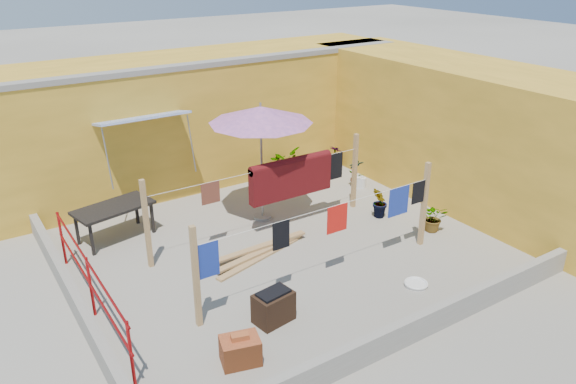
# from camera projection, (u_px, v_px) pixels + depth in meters

# --- Properties ---
(ground) EXTENTS (80.00, 80.00, 0.00)m
(ground) POSITION_uv_depth(u_px,v_px,m) (282.00, 248.00, 11.47)
(ground) COLOR #9E998E
(ground) RESTS_ON ground
(wall_back) EXTENTS (11.00, 3.27, 3.21)m
(wall_back) POSITION_uv_depth(u_px,v_px,m) (202.00, 116.00, 14.69)
(wall_back) COLOR gold
(wall_back) RESTS_ON ground
(wall_right) EXTENTS (2.40, 9.00, 3.20)m
(wall_right) POSITION_uv_depth(u_px,v_px,m) (465.00, 132.00, 13.44)
(wall_right) COLOR gold
(wall_right) RESTS_ON ground
(parapet_front) EXTENTS (8.30, 0.16, 0.44)m
(parapet_front) POSITION_uv_depth(u_px,v_px,m) (407.00, 331.00, 8.63)
(parapet_front) COLOR gray
(parapet_front) RESTS_ON ground
(parapet_left) EXTENTS (0.16, 7.30, 0.44)m
(parapet_left) POSITION_uv_depth(u_px,v_px,m) (76.00, 302.00, 9.34)
(parapet_left) COLOR gray
(parapet_left) RESTS_ON ground
(red_railing) EXTENTS (0.05, 4.20, 1.10)m
(red_railing) POSITION_uv_depth(u_px,v_px,m) (89.00, 278.00, 9.10)
(red_railing) COLOR #A61013
(red_railing) RESTS_ON ground
(clothesline_rig) EXTENTS (5.09, 2.35, 1.80)m
(clothesline_rig) POSITION_uv_depth(u_px,v_px,m) (293.00, 185.00, 11.76)
(clothesline_rig) COLOR tan
(clothesline_rig) RESTS_ON ground
(patio_umbrella) EXTENTS (2.88, 2.88, 2.68)m
(patio_umbrella) POSITION_uv_depth(u_px,v_px,m) (261.00, 115.00, 11.81)
(patio_umbrella) COLOR gray
(patio_umbrella) RESTS_ON ground
(outdoor_table) EXTENTS (1.72, 1.10, 0.74)m
(outdoor_table) POSITION_uv_depth(u_px,v_px,m) (113.00, 209.00, 11.61)
(outdoor_table) COLOR black
(outdoor_table) RESTS_ON ground
(brick_stack) EXTENTS (0.66, 0.55, 0.50)m
(brick_stack) POSITION_uv_depth(u_px,v_px,m) (240.00, 350.00, 8.23)
(brick_stack) COLOR #AC5127
(brick_stack) RESTS_ON ground
(lumber_pile) EXTENTS (2.31, 0.75, 0.14)m
(lumber_pile) POSITION_uv_depth(u_px,v_px,m) (260.00, 252.00, 11.18)
(lumber_pile) COLOR tan
(lumber_pile) RESTS_ON ground
(brazier) EXTENTS (0.68, 0.51, 0.56)m
(brazier) POSITION_uv_depth(u_px,v_px,m) (273.00, 307.00, 9.13)
(brazier) COLOR black
(brazier) RESTS_ON ground
(white_basin) EXTENTS (0.44, 0.44, 0.08)m
(white_basin) POSITION_uv_depth(u_px,v_px,m) (416.00, 284.00, 10.18)
(white_basin) COLOR silver
(white_basin) RESTS_ON ground
(water_jug_a) EXTENTS (0.20, 0.20, 0.31)m
(water_jug_a) POSITION_uv_depth(u_px,v_px,m) (362.00, 183.00, 14.35)
(water_jug_a) COLOR silver
(water_jug_a) RESTS_ON ground
(water_jug_b) EXTENTS (0.22, 0.22, 0.35)m
(water_jug_b) POSITION_uv_depth(u_px,v_px,m) (357.00, 182.00, 14.35)
(water_jug_b) COLOR silver
(water_jug_b) RESTS_ON ground
(green_hose) EXTENTS (0.52, 0.52, 0.08)m
(green_hose) POSITION_uv_depth(u_px,v_px,m) (295.00, 180.00, 14.80)
(green_hose) COLOR #1C781A
(green_hose) RESTS_ON ground
(plant_back_a) EXTENTS (0.99, 0.95, 0.85)m
(plant_back_a) POSITION_uv_depth(u_px,v_px,m) (284.00, 163.00, 14.82)
(plant_back_a) COLOR #1A5B1A
(plant_back_a) RESTS_ON ground
(plant_back_b) EXTENTS (0.48, 0.48, 0.66)m
(plant_back_b) POSITION_uv_depth(u_px,v_px,m) (336.00, 157.00, 15.53)
(plant_back_b) COLOR #1A5B1A
(plant_back_b) RESTS_ON ground
(plant_right_a) EXTENTS (0.44, 0.35, 0.74)m
(plant_right_a) POSITION_uv_depth(u_px,v_px,m) (356.00, 173.00, 14.34)
(plant_right_a) COLOR #1A5B1A
(plant_right_a) RESTS_ON ground
(plant_right_b) EXTENTS (0.51, 0.53, 0.75)m
(plant_right_b) POSITION_uv_depth(u_px,v_px,m) (380.00, 203.00, 12.64)
(plant_right_b) COLOR #1A5B1A
(plant_right_b) RESTS_ON ground
(plant_right_c) EXTENTS (0.74, 0.73, 0.62)m
(plant_right_c) POSITION_uv_depth(u_px,v_px,m) (434.00, 218.00, 12.07)
(plant_right_c) COLOR #1A5B1A
(plant_right_c) RESTS_ON ground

